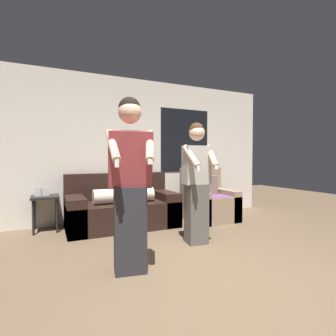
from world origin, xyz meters
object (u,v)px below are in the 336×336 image
object	(u,v)px
armchair	(208,202)
person_left	(130,183)
couch	(122,208)
side_table	(45,202)
person_right	(197,181)

from	to	relation	value
armchair	person_left	bearing A→B (deg)	-141.01
couch	side_table	size ratio (longest dim) A/B	2.52
armchair	side_table	size ratio (longest dim) A/B	1.37
armchair	person_left	xyz separation A→B (m)	(-2.03, -1.64, 0.59)
armchair	side_table	distance (m)	2.87
person_left	person_right	xyz separation A→B (m)	(1.10, 0.52, -0.06)
couch	armchair	size ratio (longest dim) A/B	1.84
person_left	couch	bearing A→B (deg)	78.19
side_table	person_right	world-z (taller)	person_right
couch	side_table	xyz separation A→B (m)	(-1.19, 0.22, 0.16)
couch	person_right	bearing A→B (deg)	-61.38
couch	person_right	world-z (taller)	person_right
person_left	armchair	bearing A→B (deg)	38.99
couch	side_table	distance (m)	1.23
couch	armchair	distance (m)	1.65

